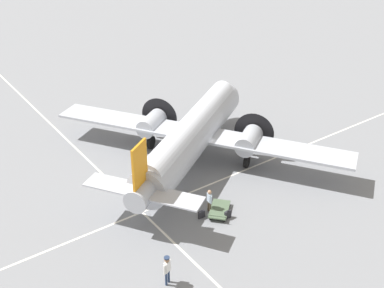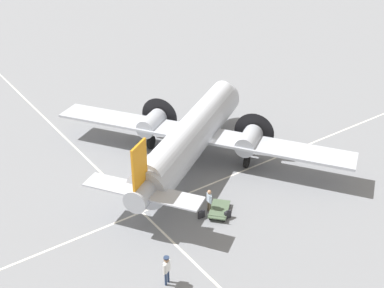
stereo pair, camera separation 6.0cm
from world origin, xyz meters
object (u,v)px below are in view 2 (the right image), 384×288
at_px(airliner_main, 194,132).
at_px(suitcase_upright_spare, 228,215).
at_px(crew_foreground, 167,267).
at_px(passenger_boarding, 209,199).
at_px(baggage_cart, 219,210).
at_px(suitcase_near_door, 201,214).

bearing_deg(airliner_main, suitcase_upright_spare, -142.15).
height_order(crew_foreground, passenger_boarding, crew_foreground).
height_order(airliner_main, crew_foreground, airliner_main).
relative_size(crew_foreground, baggage_cart, 0.77).
bearing_deg(suitcase_upright_spare, suitcase_near_door, -36.57).
bearing_deg(crew_foreground, airliner_main, 21.87).
distance_m(crew_foreground, suitcase_upright_spare, 6.98).
distance_m(airliner_main, baggage_cart, 7.34).
relative_size(passenger_boarding, suitcase_upright_spare, 2.88).
height_order(airliner_main, suitcase_near_door, airliner_main).
height_order(suitcase_near_door, suitcase_upright_spare, suitcase_upright_spare).
distance_m(airliner_main, crew_foreground, 13.31).
bearing_deg(passenger_boarding, baggage_cart, -129.81).
xyz_separation_m(suitcase_near_door, baggage_cart, (-1.27, 0.28, 0.01)).
xyz_separation_m(airliner_main, baggage_cart, (2.60, 6.45, -2.36)).
xyz_separation_m(crew_foreground, suitcase_upright_spare, (-6.41, -2.60, -0.90)).
xyz_separation_m(crew_foreground, suitcase_near_door, (-5.03, -3.62, -0.91)).
bearing_deg(suitcase_near_door, suitcase_upright_spare, 143.43).
distance_m(passenger_boarding, suitcase_upright_spare, 1.59).
xyz_separation_m(passenger_boarding, suitcase_near_door, (0.81, 0.24, -0.78)).
bearing_deg(airliner_main, suitcase_near_door, -155.20).
bearing_deg(baggage_cart, crew_foreground, 165.94).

